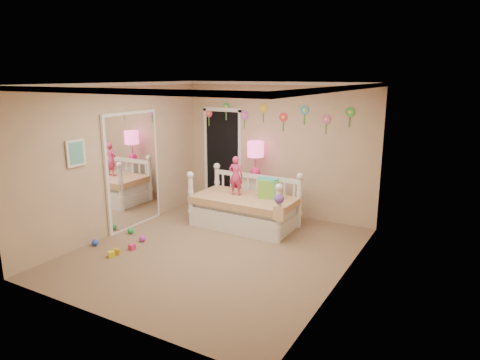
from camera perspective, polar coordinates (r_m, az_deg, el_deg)
The scene contains 18 objects.
floor at distance 6.90m, azimuth -3.22°, elevation -9.44°, with size 4.00×4.50×0.01m, color #7F684C.
ceiling at distance 6.34m, azimuth -3.54°, elevation 12.67°, with size 4.00×4.50×0.01m, color white.
back_wall at distance 8.44m, azimuth 4.94°, elevation 4.06°, with size 4.00×0.01×2.60m, color tan.
left_wall at distance 7.75m, azimuth -15.92°, elevation 2.70°, with size 0.01×4.50×2.60m, color tan.
right_wall at distance 5.70m, azimuth 13.80°, elevation -1.07°, with size 0.01×4.50×2.60m, color tan.
crown_molding at distance 6.34m, azimuth -3.54°, elevation 12.40°, with size 4.00×4.50×0.06m, color white, non-canonical shape.
daybed at distance 7.82m, azimuth 0.63°, elevation -2.63°, with size 1.88×1.01×1.02m, color white, non-canonical shape.
pillow_turquoise at distance 7.70m, azimuth 3.74°, elevation -1.07°, with size 0.37×0.13×0.37m, color #22ABA7.
pillow_lime at distance 7.64m, azimuth 3.78°, elevation -1.29°, with size 0.35×0.13×0.34m, color #7AC13A.
child at distance 7.82m, azimuth -0.56°, elevation 0.57°, with size 0.27×0.17×0.73m, color #D6306B.
nightstand at distance 8.54m, azimuth 2.03°, elevation -2.10°, with size 0.46×0.35×0.77m, color white.
table_lamp at distance 8.34m, azimuth 2.08°, elevation 3.54°, with size 0.32×0.32×0.71m.
closet_doorway at distance 9.06m, azimuth -2.35°, elevation 3.07°, with size 0.90×0.04×2.07m, color black.
flower_decals at distance 8.39m, azimuth 4.43°, elevation 8.42°, with size 3.40×0.02×0.50m, color #B2668C, non-canonical shape.
mirror_closet at distance 7.98m, azimuth -14.08°, elevation 1.29°, with size 0.07×1.30×2.10m, color white.
wall_picture at distance 7.09m, azimuth -21.02°, elevation 3.37°, with size 0.05×0.34×0.42m, color white.
hanging_bag at distance 6.98m, azimuth 5.14°, elevation -3.77°, with size 0.20×0.16×0.36m, color beige, non-canonical shape.
toy_scatter at distance 7.40m, azimuth -15.78°, elevation -7.86°, with size 0.80×1.30×0.11m, color #996666, non-canonical shape.
Camera 1 is at (3.45, -5.32, 2.73)m, focal length 32.05 mm.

